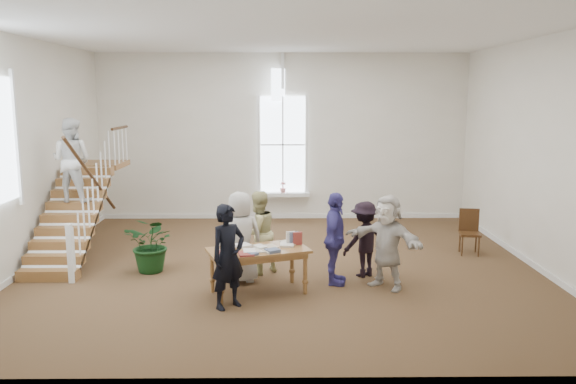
{
  "coord_description": "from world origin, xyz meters",
  "views": [
    {
      "loc": [
        -0.01,
        -10.81,
        3.37
      ],
      "look_at": [
        0.1,
        0.4,
        1.44
      ],
      "focal_mm": 35.0,
      "sensor_mm": 36.0,
      "label": 1
    }
  ],
  "objects_px": {
    "woman_cluster_b": "(364,239)",
    "elderly_woman": "(240,237)",
    "person_yellow": "(258,233)",
    "side_chair": "(469,229)",
    "woman_cluster_c": "(387,242)",
    "woman_cluster_a": "(335,239)",
    "police_officer": "(228,256)",
    "library_table": "(258,254)",
    "floor_plant": "(153,244)"
  },
  "relations": [
    {
      "from": "woman_cluster_a",
      "to": "floor_plant",
      "type": "height_order",
      "value": "woman_cluster_a"
    },
    {
      "from": "woman_cluster_a",
      "to": "side_chair",
      "type": "height_order",
      "value": "woman_cluster_a"
    },
    {
      "from": "library_table",
      "to": "police_officer",
      "type": "distance_m",
      "value": 0.8
    },
    {
      "from": "woman_cluster_a",
      "to": "library_table",
      "type": "bearing_deg",
      "value": 119.81
    },
    {
      "from": "person_yellow",
      "to": "side_chair",
      "type": "xyz_separation_m",
      "value": [
        4.49,
        1.34,
        -0.26
      ]
    },
    {
      "from": "police_officer",
      "to": "woman_cluster_c",
      "type": "relative_size",
      "value": 1.01
    },
    {
      "from": "police_officer",
      "to": "side_chair",
      "type": "height_order",
      "value": "police_officer"
    },
    {
      "from": "police_officer",
      "to": "person_yellow",
      "type": "height_order",
      "value": "police_officer"
    },
    {
      "from": "police_officer",
      "to": "woman_cluster_a",
      "type": "xyz_separation_m",
      "value": [
        1.8,
        1.12,
        -0.01
      ]
    },
    {
      "from": "woman_cluster_b",
      "to": "floor_plant",
      "type": "relative_size",
      "value": 1.3
    },
    {
      "from": "elderly_woman",
      "to": "floor_plant",
      "type": "xyz_separation_m",
      "value": [
        -1.74,
        0.63,
        -0.29
      ]
    },
    {
      "from": "woman_cluster_b",
      "to": "side_chair",
      "type": "relative_size",
      "value": 1.48
    },
    {
      "from": "library_table",
      "to": "side_chair",
      "type": "distance_m",
      "value": 5.08
    },
    {
      "from": "person_yellow",
      "to": "woman_cluster_a",
      "type": "height_order",
      "value": "woman_cluster_a"
    },
    {
      "from": "person_yellow",
      "to": "woman_cluster_a",
      "type": "bearing_deg",
      "value": 117.17
    },
    {
      "from": "floor_plant",
      "to": "side_chair",
      "type": "height_order",
      "value": "floor_plant"
    },
    {
      "from": "elderly_woman",
      "to": "woman_cluster_b",
      "type": "height_order",
      "value": "elderly_woman"
    },
    {
      "from": "library_table",
      "to": "woman_cluster_b",
      "type": "height_order",
      "value": "woman_cluster_b"
    },
    {
      "from": "floor_plant",
      "to": "library_table",
      "type": "bearing_deg",
      "value": -30.59
    },
    {
      "from": "side_chair",
      "to": "floor_plant",
      "type": "bearing_deg",
      "value": -160.51
    },
    {
      "from": "library_table",
      "to": "floor_plant",
      "type": "relative_size",
      "value": 1.7
    },
    {
      "from": "woman_cluster_c",
      "to": "side_chair",
      "type": "xyz_separation_m",
      "value": [
        2.19,
        2.17,
        -0.3
      ]
    },
    {
      "from": "police_officer",
      "to": "elderly_woman",
      "type": "xyz_separation_m",
      "value": [
        0.1,
        1.25,
        -0.01
      ]
    },
    {
      "from": "floor_plant",
      "to": "police_officer",
      "type": "bearing_deg",
      "value": -48.83
    },
    {
      "from": "police_officer",
      "to": "side_chair",
      "type": "relative_size",
      "value": 1.75
    },
    {
      "from": "police_officer",
      "to": "floor_plant",
      "type": "bearing_deg",
      "value": 90.74
    },
    {
      "from": "library_table",
      "to": "floor_plant",
      "type": "distance_m",
      "value": 2.43
    },
    {
      "from": "police_officer",
      "to": "library_table",
      "type": "bearing_deg",
      "value": 14.62
    },
    {
      "from": "woman_cluster_a",
      "to": "woman_cluster_b",
      "type": "distance_m",
      "value": 0.76
    },
    {
      "from": "police_officer",
      "to": "side_chair",
      "type": "distance_m",
      "value": 5.8
    },
    {
      "from": "woman_cluster_b",
      "to": "woman_cluster_c",
      "type": "relative_size",
      "value": 0.85
    },
    {
      "from": "library_table",
      "to": "police_officer",
      "type": "relative_size",
      "value": 1.1
    },
    {
      "from": "woman_cluster_b",
      "to": "side_chair",
      "type": "distance_m",
      "value": 2.92
    },
    {
      "from": "police_officer",
      "to": "woman_cluster_c",
      "type": "distance_m",
      "value": 2.86
    },
    {
      "from": "library_table",
      "to": "person_yellow",
      "type": "bearing_deg",
      "value": 72.83
    },
    {
      "from": "elderly_woman",
      "to": "woman_cluster_b",
      "type": "relative_size",
      "value": 1.17
    },
    {
      "from": "police_officer",
      "to": "woman_cluster_c",
      "type": "height_order",
      "value": "police_officer"
    },
    {
      "from": "woman_cluster_c",
      "to": "library_table",
      "type": "bearing_deg",
      "value": -129.94
    },
    {
      "from": "woman_cluster_c",
      "to": "side_chair",
      "type": "distance_m",
      "value": 3.1
    },
    {
      "from": "police_officer",
      "to": "woman_cluster_a",
      "type": "height_order",
      "value": "police_officer"
    },
    {
      "from": "library_table",
      "to": "police_officer",
      "type": "bearing_deg",
      "value": -144.63
    },
    {
      "from": "floor_plant",
      "to": "elderly_woman",
      "type": "bearing_deg",
      "value": -19.82
    },
    {
      "from": "woman_cluster_b",
      "to": "elderly_woman",
      "type": "bearing_deg",
      "value": -23.34
    },
    {
      "from": "police_officer",
      "to": "elderly_woman",
      "type": "height_order",
      "value": "police_officer"
    },
    {
      "from": "elderly_woman",
      "to": "woman_cluster_b",
      "type": "bearing_deg",
      "value": 169.99
    },
    {
      "from": "elderly_woman",
      "to": "woman_cluster_a",
      "type": "xyz_separation_m",
      "value": [
        1.7,
        -0.13,
        0.0
      ]
    },
    {
      "from": "person_yellow",
      "to": "floor_plant",
      "type": "xyz_separation_m",
      "value": [
        -2.04,
        0.13,
        -0.25
      ]
    },
    {
      "from": "elderly_woman",
      "to": "woman_cluster_b",
      "type": "distance_m",
      "value": 2.33
    },
    {
      "from": "police_officer",
      "to": "floor_plant",
      "type": "xyz_separation_m",
      "value": [
        -1.64,
        1.88,
        -0.3
      ]
    },
    {
      "from": "woman_cluster_c",
      "to": "elderly_woman",
      "type": "bearing_deg",
      "value": -144.2
    }
  ]
}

